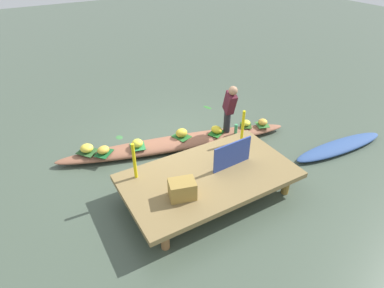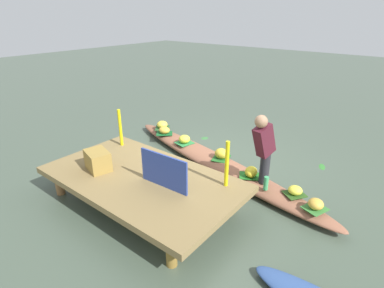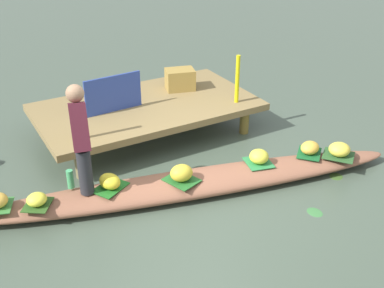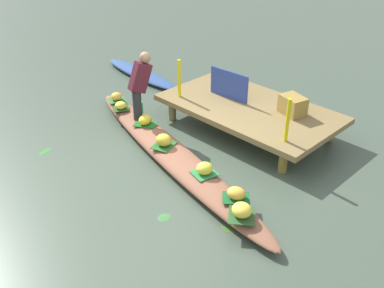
{
  "view_description": "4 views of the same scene",
  "coord_description": "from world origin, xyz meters",
  "views": [
    {
      "loc": [
        2.86,
        5.58,
        4.22
      ],
      "look_at": [
        -0.03,
        0.62,
        0.42
      ],
      "focal_mm": 30.1,
      "sensor_mm": 36.0,
      "label": 1
    },
    {
      "loc": [
        -2.99,
        4.5,
        2.89
      ],
      "look_at": [
        0.47,
        0.14,
        0.43
      ],
      "focal_mm": 28.29,
      "sensor_mm": 36.0,
      "label": 2
    },
    {
      "loc": [
        -2.42,
        -4.27,
        3.29
      ],
      "look_at": [
        0.37,
        0.59,
        0.29
      ],
      "focal_mm": 44.7,
      "sensor_mm": 36.0,
      "label": 3
    },
    {
      "loc": [
        4.74,
        -4.24,
        4.0
      ],
      "look_at": [
        0.27,
        0.23,
        0.31
      ],
      "focal_mm": 42.23,
      "sensor_mm": 36.0,
      "label": 4
    }
  ],
  "objects": [
    {
      "name": "leaf_mat_6",
      "position": [
        -0.13,
        -0.03,
        0.23
      ],
      "size": [
        0.42,
        0.46,
        0.01
      ],
      "primitive_type": "cube",
      "rotation": [
        0.0,
        0.0,
        1.89
      ],
      "color": "#246226",
      "rests_on": "vendor_boat"
    },
    {
      "name": "leaf_mat_5",
      "position": [
        1.93,
        -0.52,
        0.23
      ],
      "size": [
        0.5,
        0.51,
        0.01
      ],
      "primitive_type": "cube",
      "rotation": [
        0.0,
        0.0,
        2.23
      ],
      "color": "#2A5328",
      "rests_on": "vendor_boat"
    },
    {
      "name": "leaf_mat_1",
      "position": [
        -0.93,
        0.24,
        0.23
      ],
      "size": [
        0.48,
        0.43,
        0.01
      ],
      "primitive_type": "cube",
      "rotation": [
        0.0,
        0.0,
        0.51
      ],
      "color": "#1F6420",
      "rests_on": "vendor_boat"
    },
    {
      "name": "banana_bunch_3",
      "position": [
        -2.12,
        0.5,
        0.31
      ],
      "size": [
        0.31,
        0.31,
        0.16
      ],
      "primitive_type": "ellipsoid",
      "rotation": [
        0.0,
        0.0,
        2.17
      ],
      "color": "gold",
      "rests_on": "vendor_boat"
    },
    {
      "name": "canal_water",
      "position": [
        0.0,
        0.0,
        0.0
      ],
      "size": [
        40.0,
        40.0,
        0.0
      ],
      "primitive_type": "plane",
      "color": "#445344",
      "rests_on": "ground"
    },
    {
      "name": "produce_crate",
      "position": [
        0.96,
        2.0,
        0.64
      ],
      "size": [
        0.51,
        0.43,
        0.33
      ],
      "primitive_type": "cube",
      "rotation": [
        0.0,
        0.0,
        -0.28
      ],
      "color": "olive",
      "rests_on": "dock_platform"
    },
    {
      "name": "drifting_plant_2",
      "position": [
        1.04,
        -1.09,
        0.0
      ],
      "size": [
        0.17,
        0.2,
        0.01
      ],
      "primitive_type": "ellipsoid",
      "rotation": [
        0.0,
        0.0,
        0.04
      ],
      "color": "#3B763C",
      "rests_on": "ground"
    },
    {
      "name": "market_banner",
      "position": [
        -0.26,
        1.72,
        0.74
      ],
      "size": [
        0.85,
        0.07,
        0.53
      ],
      "primitive_type": "cube",
      "rotation": [
        0.0,
        0.0,
        0.05
      ],
      "color": "navy",
      "rests_on": "dock_platform"
    },
    {
      "name": "banana_bunch_6",
      "position": [
        -0.13,
        -0.03,
        0.33
      ],
      "size": [
        0.29,
        0.26,
        0.2
      ],
      "primitive_type": "ellipsoid",
      "rotation": [
        0.0,
        0.0,
        6.23
      ],
      "color": "gold",
      "rests_on": "vendor_boat"
    },
    {
      "name": "drifting_plant_0",
      "position": [
        -1.7,
        -1.35,
        0.0
      ],
      "size": [
        0.21,
        0.3,
        0.01
      ],
      "primitive_type": "ellipsoid",
      "rotation": [
        0.0,
        0.0,
        1.92
      ],
      "color": "#33792F",
      "rests_on": "ground"
    },
    {
      "name": "banana_bunch_5",
      "position": [
        1.93,
        -0.52,
        0.32
      ],
      "size": [
        0.36,
        0.35,
        0.18
      ],
      "primitive_type": "ellipsoid",
      "rotation": [
        0.0,
        0.0,
        2.72
      ],
      "color": "yellow",
      "rests_on": "vendor_boat"
    },
    {
      "name": "railing_post_east",
      "position": [
        1.44,
        1.12,
        0.84
      ],
      "size": [
        0.06,
        0.06,
        0.72
      ],
      "primitive_type": "cylinder",
      "color": "yellow",
      "rests_on": "dock_platform"
    },
    {
      "name": "water_bottle",
      "position": [
        -1.32,
        0.47,
        0.34
      ],
      "size": [
        0.08,
        0.08,
        0.23
      ],
      "primitive_type": "cylinder",
      "color": "#44AA67",
      "rests_on": "vendor_boat"
    },
    {
      "name": "banana_bunch_4",
      "position": [
        1.64,
        -0.29,
        0.31
      ],
      "size": [
        0.31,
        0.28,
        0.16
      ],
      "primitive_type": "ellipsoid",
      "rotation": [
        0.0,
        0.0,
        3.4
      ],
      "color": "gold",
      "rests_on": "vendor_boat"
    },
    {
      "name": "leaf_mat_4",
      "position": [
        1.64,
        -0.29,
        0.23
      ],
      "size": [
        0.47,
        0.47,
        0.01
      ],
      "primitive_type": "cube",
      "rotation": [
        0.0,
        0.0,
        0.73
      ],
      "color": "#175928",
      "rests_on": "vendor_boat"
    },
    {
      "name": "railing_post_west",
      "position": [
        -0.96,
        1.12,
        0.84
      ],
      "size": [
        0.06,
        0.06,
        0.72
      ],
      "primitive_type": "cylinder",
      "color": "yellow",
      "rests_on": "dock_platform"
    },
    {
      "name": "banana_bunch_2",
      "position": [
        0.92,
        -0.16,
        0.32
      ],
      "size": [
        0.33,
        0.33,
        0.18
      ],
      "primitive_type": "ellipsoid",
      "rotation": [
        0.0,
        0.0,
        4.21
      ],
      "color": "yellow",
      "rests_on": "vendor_boat"
    },
    {
      "name": "leaf_mat_2",
      "position": [
        0.92,
        -0.16,
        0.23
      ],
      "size": [
        0.39,
        0.41,
        0.01
      ],
      "primitive_type": "cube",
      "rotation": [
        0.0,
        0.0,
        1.33
      ],
      "color": "#2D8042",
      "rests_on": "vendor_boat"
    },
    {
      "name": "leaf_mat_3",
      "position": [
        -2.12,
        0.5,
        0.23
      ],
      "size": [
        0.38,
        0.4,
        0.01
      ],
      "primitive_type": "cube",
      "rotation": [
        0.0,
        0.0,
        1.22
      ],
      "color": "#377733",
      "rests_on": "vendor_boat"
    },
    {
      "name": "banana_bunch_0",
      "position": [
        -1.74,
        0.31,
        0.3
      ],
      "size": [
        0.26,
        0.25,
        0.14
      ],
      "primitive_type": "ellipsoid",
      "rotation": [
        0.0,
        0.0,
        0.18
      ],
      "color": "yellow",
      "rests_on": "vendor_boat"
    },
    {
      "name": "moored_boat",
      "position": [
        -3.18,
        1.98,
        0.08
      ],
      "size": [
        2.57,
        0.64,
        0.16
      ],
      "primitive_type": "ellipsoid",
      "rotation": [
        0.0,
        0.0,
        -0.06
      ],
      "color": "#33518D",
      "rests_on": "ground"
    },
    {
      "name": "vendor_person",
      "position": [
        -1.17,
        0.36,
        0.92
      ],
      "size": [
        0.28,
        0.47,
        1.23
      ],
      "color": "#28282D",
      "rests_on": "vendor_boat"
    },
    {
      "name": "leaf_mat_0",
      "position": [
        -1.74,
        0.31,
        0.23
      ],
      "size": [
        0.4,
        0.41,
        0.01
      ],
      "primitive_type": "cube",
      "rotation": [
        0.0,
        0.0,
        0.98
      ],
      "color": "#2B501C",
      "rests_on": "vendor_boat"
    },
    {
      "name": "vendor_boat",
      "position": [
        0.0,
        0.0,
        0.11
      ],
      "size": [
        5.42,
        1.85,
        0.22
      ],
      "primitive_type": "ellipsoid",
      "rotation": [
        0.0,
        0.0,
        -0.23
      ],
      "color": "#8F5A41",
      "rests_on": "ground"
    },
    {
      "name": "banana_bunch_1",
      "position": [
        -0.93,
        0.24,
        0.31
      ],
      "size": [
        0.29,
        0.33,
        0.17
      ],
      "primitive_type": "ellipsoid",
      "rotation": [
        0.0,
        0.0,
        1.87
      ],
      "color": "yellow",
      "rests_on": "vendor_boat"
    },
    {
      "name": "dock_platform",
      "position": [
        0.24,
        1.72,
        0.42
      ],
      "size": [
        3.2,
        1.8,
        0.48
      ],
      "color": "olive",
      "rests_on": "ground"
    },
    {
      "name": "drifting_plant_1",
      "position": [
        1.82,
        -0.64,
        0.0
      ],
      "size": [
        0.25,
        0.25,
        0.01
      ],
      "primitive_type": "ellipsoid",
      "rotation": [
        0.0,
        0.0,
        0.69
      ],
      "color": "#3C5D25",
      "rests_on": "ground"
    }
  ]
}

